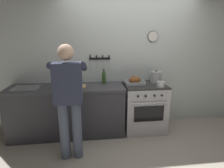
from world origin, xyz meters
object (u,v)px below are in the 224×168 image
(bottle_dish_soap, at_px, (75,80))
(bottle_soy_sauce, at_px, (60,81))
(stove, at_px, (144,107))
(bottle_cooking_oil, at_px, (80,79))
(cutting_board, at_px, (75,87))
(roasting_pan, at_px, (135,81))
(saucepan, at_px, (161,84))
(bottle_olive_oil, at_px, (104,78))
(person_cook, at_px, (69,96))
(stock_pot, at_px, (156,77))

(bottle_dish_soap, xyz_separation_m, bottle_soy_sauce, (-0.27, 0.06, -0.01))
(stove, distance_m, bottle_dish_soap, 1.38)
(bottle_soy_sauce, bearing_deg, stove, -6.02)
(bottle_cooking_oil, bearing_deg, cutting_board, -119.12)
(roasting_pan, xyz_separation_m, cutting_board, (-1.07, -0.05, -0.06))
(roasting_pan, relative_size, saucepan, 2.41)
(roasting_pan, distance_m, cutting_board, 1.07)
(bottle_olive_oil, bearing_deg, stove, -10.84)
(stove, bearing_deg, person_cook, -152.31)
(stove, xyz_separation_m, person_cook, (-1.30, -0.68, 0.50))
(roasting_pan, bearing_deg, bottle_olive_oil, 165.93)
(saucepan, relative_size, bottle_dish_soap, 0.68)
(bottle_dish_soap, bearing_deg, stove, -4.75)
(stock_pot, height_order, bottle_soy_sauce, stock_pot)
(saucepan, distance_m, bottle_soy_sauce, 1.79)
(cutting_board, relative_size, bottle_dish_soap, 1.69)
(saucepan, height_order, bottle_olive_oil, bottle_olive_oil)
(roasting_pan, xyz_separation_m, bottle_soy_sauce, (-1.35, 0.16, 0.01))
(cutting_board, bearing_deg, stock_pot, 6.04)
(saucepan, bearing_deg, bottle_olive_oil, 159.64)
(stock_pot, xyz_separation_m, cutting_board, (-1.50, -0.16, -0.10))
(stove, xyz_separation_m, bottle_cooking_oil, (-1.18, 0.09, 0.56))
(stove, xyz_separation_m, cutting_board, (-1.26, -0.05, 0.46))
(stock_pot, height_order, bottle_cooking_oil, bottle_cooking_oil)
(roasting_pan, xyz_separation_m, bottle_dish_soap, (-1.08, 0.10, 0.02))
(cutting_board, bearing_deg, bottle_dish_soap, 94.69)
(stock_pot, relative_size, bottle_cooking_oil, 0.92)
(bottle_cooking_oil, bearing_deg, person_cook, -98.54)
(roasting_pan, bearing_deg, stock_pot, 13.93)
(stove, bearing_deg, bottle_dish_soap, 175.25)
(bottle_cooking_oil, xyz_separation_m, bottle_soy_sauce, (-0.36, 0.07, -0.03))
(person_cook, xyz_separation_m, stock_pot, (1.54, 0.79, 0.05))
(saucepan, bearing_deg, bottle_dish_soap, 167.87)
(roasting_pan, bearing_deg, saucepan, -28.16)
(bottle_dish_soap, distance_m, bottle_olive_oil, 0.53)
(person_cook, relative_size, bottle_soy_sauce, 9.28)
(person_cook, bearing_deg, bottle_soy_sauce, 26.69)
(stove, distance_m, bottle_soy_sauce, 1.63)
(roasting_pan, relative_size, bottle_cooking_oil, 1.37)
(bottle_olive_oil, bearing_deg, person_cook, -123.80)
(bottle_soy_sauce, bearing_deg, saucepan, -12.10)
(cutting_board, xyz_separation_m, bottle_olive_oil, (0.51, 0.19, 0.11))
(cutting_board, bearing_deg, person_cook, -93.58)
(person_cook, bearing_deg, bottle_olive_oil, -23.12)
(stove, xyz_separation_m, saucepan, (0.21, -0.21, 0.50))
(bottle_dish_soap, distance_m, bottle_cooking_oil, 0.09)
(bottle_soy_sauce, bearing_deg, bottle_olive_oil, -1.41)
(saucepan, distance_m, bottle_olive_oil, 1.03)
(cutting_board, relative_size, bottle_olive_oil, 1.31)
(bottle_dish_soap, xyz_separation_m, bottle_olive_oil, (0.52, 0.04, 0.03))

